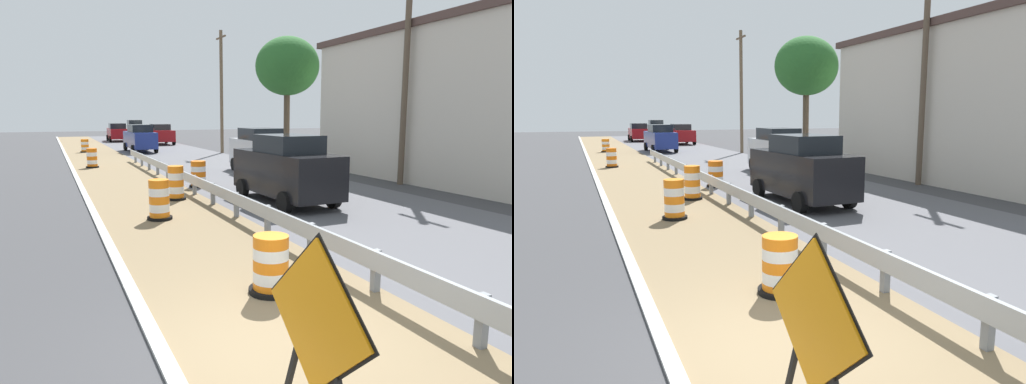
% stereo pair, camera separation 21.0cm
% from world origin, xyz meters
% --- Properties ---
extents(ground_plane, '(160.00, 160.00, 0.00)m').
position_xyz_m(ground_plane, '(0.00, 0.00, 0.00)').
color(ground_plane, '#3D3D3F').
extents(median_dirt_strip, '(3.72, 120.00, 0.01)m').
position_xyz_m(median_dirt_strip, '(0.66, 0.00, 0.00)').
color(median_dirt_strip, '#7F6B4C').
rests_on(median_dirt_strip, ground).
extents(curb_near_edge, '(0.20, 120.00, 0.11)m').
position_xyz_m(curb_near_edge, '(-1.30, 0.00, 0.00)').
color(curb_near_edge, '#ADADA8').
rests_on(curb_near_edge, ground).
extents(guardrail_median, '(0.18, 42.90, 0.71)m').
position_xyz_m(guardrail_median, '(2.28, 3.18, 0.52)').
color(guardrail_median, '#999EA3').
rests_on(guardrail_median, ground).
extents(warning_sign_diamond, '(0.18, 1.50, 1.88)m').
position_xyz_m(warning_sign_diamond, '(-0.36, -1.43, 1.03)').
color(warning_sign_diamond, black).
rests_on(warning_sign_diamond, ground).
extents(traffic_barrel_nearest, '(0.72, 0.72, 0.95)m').
position_xyz_m(traffic_barrel_nearest, '(0.76, 1.78, 0.43)').
color(traffic_barrel_nearest, orange).
rests_on(traffic_barrel_nearest, ground).
extents(traffic_barrel_close, '(0.69, 0.69, 1.10)m').
position_xyz_m(traffic_barrel_close, '(0.30, 7.83, 0.50)').
color(traffic_barrel_close, orange).
rests_on(traffic_barrel_close, ground).
extents(traffic_barrel_mid, '(0.66, 0.66, 1.15)m').
position_xyz_m(traffic_barrel_mid, '(1.47, 10.59, 0.52)').
color(traffic_barrel_mid, orange).
rests_on(traffic_barrel_mid, ground).
extents(traffic_barrel_far, '(0.74, 0.74, 1.04)m').
position_xyz_m(traffic_barrel_far, '(3.00, 12.98, 0.47)').
color(traffic_barrel_far, orange).
rests_on(traffic_barrel_far, ground).
extents(traffic_barrel_farther, '(0.68, 0.68, 1.05)m').
position_xyz_m(traffic_barrel_farther, '(-0.26, 21.83, 0.47)').
color(traffic_barrel_farther, orange).
rests_on(traffic_barrel_farther, ground).
extents(traffic_barrel_farthest, '(0.71, 0.71, 0.99)m').
position_xyz_m(traffic_barrel_farthest, '(0.18, 33.03, 0.44)').
color(traffic_barrel_farthest, orange).
rests_on(traffic_barrel_farthest, ground).
extents(car_lead_near_lane, '(2.01, 4.82, 2.08)m').
position_xyz_m(car_lead_near_lane, '(4.12, 31.84, 1.04)').
color(car_lead_near_lane, navy).
rests_on(car_lead_near_lane, ground).
extents(car_trailing_near_lane, '(2.07, 4.31, 1.93)m').
position_xyz_m(car_trailing_near_lane, '(7.60, 40.22, 0.97)').
color(car_trailing_near_lane, maroon).
rests_on(car_trailing_near_lane, ground).
extents(car_lead_far_lane, '(2.06, 4.56, 2.21)m').
position_xyz_m(car_lead_far_lane, '(4.61, 8.63, 1.10)').
color(car_lead_far_lane, black).
rests_on(car_lead_far_lane, ground).
extents(car_mid_far_lane, '(2.01, 4.60, 2.19)m').
position_xyz_m(car_mid_far_lane, '(7.19, 16.14, 1.09)').
color(car_mid_far_lane, silver).
rests_on(car_mid_far_lane, ground).
extents(car_trailing_far_lane, '(2.09, 4.74, 1.91)m').
position_xyz_m(car_trailing_far_lane, '(4.50, 47.27, 0.96)').
color(car_trailing_far_lane, maroon).
rests_on(car_trailing_far_lane, ground).
extents(car_distant_a, '(1.99, 4.12, 2.18)m').
position_xyz_m(car_distant_a, '(7.30, 52.75, 1.08)').
color(car_distant_a, silver).
rests_on(car_distant_a, ground).
extents(roadside_shop_near, '(7.35, 15.39, 6.56)m').
position_xyz_m(roadside_shop_near, '(14.62, 9.60, 3.29)').
color(roadside_shop_near, beige).
rests_on(roadside_shop_near, ground).
extents(utility_pole_near, '(0.24, 1.80, 8.55)m').
position_xyz_m(utility_pole_near, '(10.82, 10.27, 4.44)').
color(utility_pole_near, brown).
rests_on(utility_pole_near, ground).
extents(utility_pole_mid, '(0.24, 1.80, 8.84)m').
position_xyz_m(utility_pole_mid, '(9.54, 28.24, 4.58)').
color(utility_pole_mid, brown).
rests_on(utility_pole_mid, ground).
extents(tree_roadside, '(3.73, 3.73, 7.30)m').
position_xyz_m(tree_roadside, '(10.64, 20.03, 5.59)').
color(tree_roadside, '#4C3D2D').
rests_on(tree_roadside, ground).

